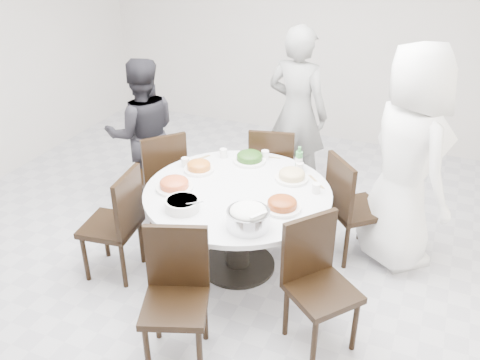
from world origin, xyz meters
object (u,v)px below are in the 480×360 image
at_px(chair_nw, 160,175).
at_px(beverage_bottle, 299,158).
at_px(diner_middle, 297,113).
at_px(rice_bowl, 248,219).
at_px(diner_right, 407,160).
at_px(chair_sw, 110,224).
at_px(chair_n, 272,169).
at_px(chair_s, 175,303).
at_px(dining_table, 238,230).
at_px(chair_se, 323,289).
at_px(soup_bowl, 182,204).
at_px(diner_left, 143,134).
at_px(chair_ne, 357,207).

distance_m(chair_nw, beverage_bottle, 1.39).
distance_m(diner_middle, rice_bowl, 1.93).
bearing_deg(diner_right, chair_nw, 57.25).
distance_m(chair_nw, chair_sw, 0.89).
xyz_separation_m(chair_n, chair_s, (0.06, -2.04, 0.00)).
bearing_deg(dining_table, diner_right, 29.33).
height_order(chair_nw, chair_sw, same).
height_order(chair_se, soup_bowl, chair_se).
xyz_separation_m(chair_nw, diner_left, (-0.31, 0.24, 0.28)).
bearing_deg(chair_sw, chair_ne, 112.19).
bearing_deg(rice_bowl, beverage_bottle, 86.32).
distance_m(chair_se, rice_bowl, 0.69).
distance_m(chair_n, chair_se, 1.78).
distance_m(chair_ne, chair_sw, 2.07).
relative_size(chair_s, diner_left, 0.63).
relative_size(chair_ne, rice_bowl, 3.10).
distance_m(chair_ne, diner_left, 2.19).
relative_size(chair_n, diner_left, 0.63).
bearing_deg(soup_bowl, chair_s, -66.53).
bearing_deg(chair_nw, chair_se, 101.65).
relative_size(chair_n, diner_middle, 0.53).
bearing_deg(diner_middle, chair_n, 91.14).
relative_size(chair_nw, diner_middle, 0.53).
relative_size(chair_nw, chair_se, 1.00).
xyz_separation_m(chair_s, beverage_bottle, (0.32, 1.62, 0.38)).
xyz_separation_m(chair_n, diner_middle, (0.07, 0.50, 0.41)).
bearing_deg(dining_table, beverage_bottle, 58.06).
bearing_deg(diner_left, diner_right, 142.45).
distance_m(chair_sw, chair_s, 1.13).
height_order(chair_se, diner_middle, diner_middle).
xyz_separation_m(chair_ne, diner_left, (-2.17, 0.09, 0.28)).
relative_size(chair_ne, diner_left, 0.63).
height_order(chair_s, diner_middle, diner_middle).
xyz_separation_m(chair_sw, diner_right, (2.13, 1.13, 0.47)).
relative_size(chair_sw, rice_bowl, 3.10).
bearing_deg(chair_ne, beverage_bottle, 52.57).
xyz_separation_m(chair_se, soup_bowl, (-1.14, 0.15, 0.32)).
height_order(chair_sw, diner_right, diner_right).
distance_m(chair_n, diner_right, 1.36).
height_order(chair_ne, chair_se, same).
height_order(chair_nw, beverage_bottle, beverage_bottle).
height_order(chair_sw, beverage_bottle, beverage_bottle).
distance_m(chair_ne, chair_s, 1.86).
bearing_deg(diner_middle, chair_s, 99.08).
xyz_separation_m(chair_ne, soup_bowl, (-1.13, -1.00, 0.32)).
distance_m(chair_s, diner_left, 2.21).
xyz_separation_m(chair_sw, diner_middle, (0.96, 1.92, 0.41)).
xyz_separation_m(diner_middle, rice_bowl, (0.24, -1.91, -0.07)).
bearing_deg(diner_left, chair_s, 89.58).
xyz_separation_m(dining_table, chair_se, (0.87, -0.57, 0.10)).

